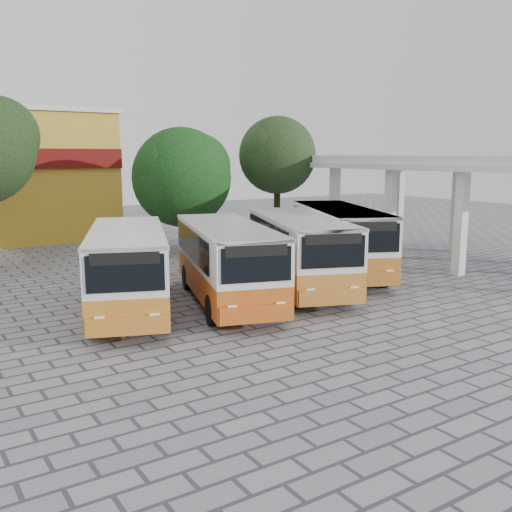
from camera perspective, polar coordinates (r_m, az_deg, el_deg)
ground at (r=20.83m, az=10.24°, el=-5.19°), size 90.00×90.00×0.00m
terminal_shelter at (r=30.64m, az=19.87°, el=8.53°), size 6.80×15.80×5.40m
bus_far_left at (r=20.26m, az=-12.69°, el=-0.82°), size 5.20×8.64×2.91m
bus_centre_left at (r=20.92m, az=-2.92°, el=-0.22°), size 4.79×8.63×2.93m
bus_centre_right at (r=23.12m, az=4.35°, el=0.83°), size 5.35×8.85×2.98m
bus_far_right at (r=26.19m, az=8.32°, el=1.96°), size 5.95×9.15×3.07m
tree_middle at (r=32.56m, az=-7.36°, el=8.14°), size 5.84×5.56×6.97m
tree_right at (r=35.04m, az=2.20°, el=10.28°), size 4.89×4.66×7.74m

